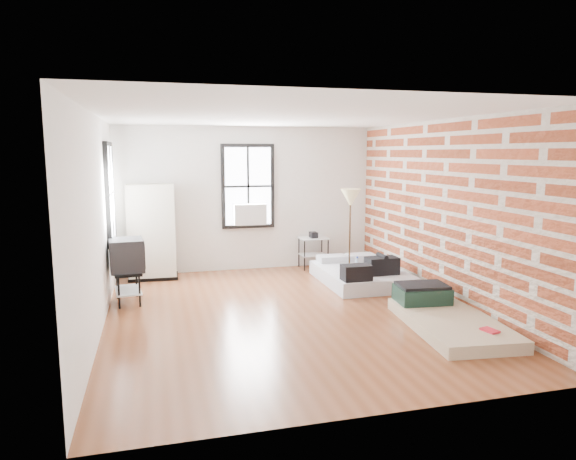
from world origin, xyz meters
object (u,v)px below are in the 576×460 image
object	(u,v)px
mattress_bare	(444,315)
wardrobe	(152,232)
tv_stand	(127,257)
side_table	(313,244)
floor_lamp	(350,202)
mattress_main	(361,274)

from	to	relation	value
mattress_bare	wardrobe	bearing A→B (deg)	141.99
mattress_bare	tv_stand	bearing A→B (deg)	158.45
wardrobe	side_table	bearing A→B (deg)	3.43
side_table	floor_lamp	size ratio (longest dim) A/B	0.44
mattress_main	floor_lamp	xyz separation A→B (m)	(-0.10, 0.34, 1.25)
mattress_bare	tv_stand	world-z (taller)	tv_stand
mattress_main	floor_lamp	distance (m)	1.30
mattress_bare	side_table	world-z (taller)	side_table
mattress_bare	tv_stand	distance (m)	4.72
mattress_main	wardrobe	size ratio (longest dim) A/B	1.07
mattress_bare	mattress_main	bearing A→B (deg)	100.68
wardrobe	tv_stand	bearing A→B (deg)	-101.90
mattress_main	wardrobe	world-z (taller)	wardrobe
floor_lamp	tv_stand	distance (m)	3.96
mattress_main	mattress_bare	size ratio (longest dim) A/B	0.90
mattress_main	wardrobe	bearing A→B (deg)	160.88
mattress_bare	side_table	xyz separation A→B (m)	(-0.68, 3.72, 0.37)
mattress_main	tv_stand	bearing A→B (deg)	-176.50
side_table	tv_stand	bearing A→B (deg)	-155.93
tv_stand	mattress_bare	bearing A→B (deg)	-33.47
side_table	floor_lamp	distance (m)	1.40
wardrobe	mattress_main	bearing A→B (deg)	-17.23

